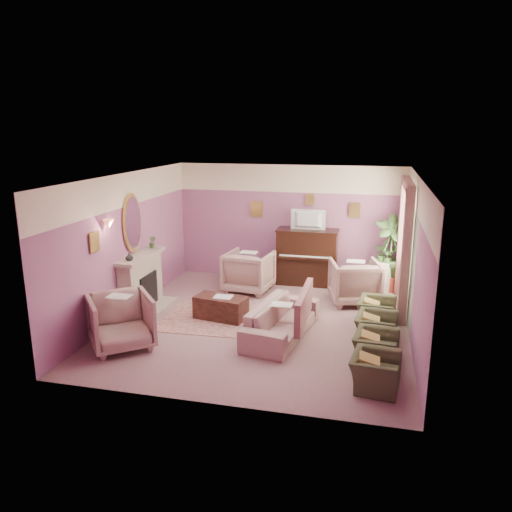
% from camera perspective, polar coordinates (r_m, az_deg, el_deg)
% --- Properties ---
extents(floor, '(5.50, 6.00, 0.01)m').
position_cam_1_polar(floor, '(9.71, 0.61, -7.61)').
color(floor, '#94696C').
rests_on(floor, ground).
extents(ceiling, '(5.50, 6.00, 0.01)m').
position_cam_1_polar(ceiling, '(9.04, 0.65, 9.07)').
color(ceiling, white).
rests_on(ceiling, wall_back).
extents(wall_back, '(5.50, 0.02, 2.80)m').
position_cam_1_polar(wall_back, '(12.15, 3.80, 3.77)').
color(wall_back, '#845483').
rests_on(wall_back, floor).
extents(wall_front, '(5.50, 0.02, 2.80)m').
position_cam_1_polar(wall_front, '(6.51, -5.31, -5.82)').
color(wall_front, '#845483').
rests_on(wall_front, floor).
extents(wall_left, '(0.02, 6.00, 2.80)m').
position_cam_1_polar(wall_left, '(10.23, -14.57, 1.29)').
color(wall_left, '#845483').
rests_on(wall_left, floor).
extents(wall_right, '(0.02, 6.00, 2.80)m').
position_cam_1_polar(wall_right, '(9.09, 17.79, -0.57)').
color(wall_right, '#845483').
rests_on(wall_right, floor).
extents(picture_rail_band, '(5.50, 0.01, 0.65)m').
position_cam_1_polar(picture_rail_band, '(11.99, 3.88, 8.82)').
color(picture_rail_band, '#FFECCC').
rests_on(picture_rail_band, wall_back).
extents(stripe_panel, '(0.01, 3.00, 2.15)m').
position_cam_1_polar(stripe_panel, '(10.42, 17.11, -0.49)').
color(stripe_panel, '#A1B692').
rests_on(stripe_panel, wall_right).
extents(fireplace_surround, '(0.30, 1.40, 1.10)m').
position_cam_1_polar(fireplace_surround, '(10.55, -13.00, -3.01)').
color(fireplace_surround, '#B5A48C').
rests_on(fireplace_surround, floor).
extents(fireplace_inset, '(0.18, 0.72, 0.68)m').
position_cam_1_polar(fireplace_inset, '(10.55, -12.47, -3.83)').
color(fireplace_inset, black).
rests_on(fireplace_inset, floor).
extents(fire_ember, '(0.06, 0.54, 0.10)m').
position_cam_1_polar(fire_ember, '(10.59, -12.22, -4.77)').
color(fire_ember, orange).
rests_on(fire_ember, floor).
extents(mantel_shelf, '(0.40, 1.55, 0.07)m').
position_cam_1_polar(mantel_shelf, '(10.38, -13.03, -0.02)').
color(mantel_shelf, '#B5A48C').
rests_on(mantel_shelf, fireplace_surround).
extents(hearth, '(0.55, 1.50, 0.02)m').
position_cam_1_polar(hearth, '(10.63, -11.87, -5.86)').
color(hearth, '#B5A48C').
rests_on(hearth, floor).
extents(mirror_frame, '(0.04, 0.72, 1.20)m').
position_cam_1_polar(mirror_frame, '(10.30, -13.95, 3.70)').
color(mirror_frame, '#D6B853').
rests_on(mirror_frame, wall_left).
extents(mirror_glass, '(0.01, 0.60, 1.06)m').
position_cam_1_polar(mirror_glass, '(10.29, -13.82, 3.69)').
color(mirror_glass, white).
rests_on(mirror_glass, wall_left).
extents(sconce_shade, '(0.20, 0.20, 0.16)m').
position_cam_1_polar(sconce_shade, '(9.32, -16.51, 3.55)').
color(sconce_shade, '#FD966E').
rests_on(sconce_shade, wall_left).
extents(piano, '(1.40, 0.60, 1.30)m').
position_cam_1_polar(piano, '(11.93, 5.84, -0.16)').
color(piano, black).
rests_on(piano, floor).
extents(piano_keyshelf, '(1.30, 0.12, 0.06)m').
position_cam_1_polar(piano_keyshelf, '(11.58, 5.61, -0.25)').
color(piano_keyshelf, black).
rests_on(piano_keyshelf, piano).
extents(piano_keys, '(1.20, 0.08, 0.02)m').
position_cam_1_polar(piano_keys, '(11.57, 5.62, -0.06)').
color(piano_keys, white).
rests_on(piano_keys, piano).
extents(piano_top, '(1.45, 0.65, 0.04)m').
position_cam_1_polar(piano_top, '(11.78, 5.92, 2.95)').
color(piano_top, black).
rests_on(piano_top, piano).
extents(television, '(0.80, 0.12, 0.48)m').
position_cam_1_polar(television, '(11.68, 5.93, 4.29)').
color(television, black).
rests_on(television, piano).
extents(print_back_left, '(0.30, 0.03, 0.38)m').
position_cam_1_polar(print_back_left, '(12.21, 0.08, 5.39)').
color(print_back_left, '#D6B853').
rests_on(print_back_left, wall_back).
extents(print_back_right, '(0.26, 0.03, 0.34)m').
position_cam_1_polar(print_back_right, '(11.89, 11.21, 5.15)').
color(print_back_right, '#D6B853').
rests_on(print_back_right, wall_back).
extents(print_back_mid, '(0.22, 0.03, 0.26)m').
position_cam_1_polar(print_back_mid, '(11.94, 6.19, 6.45)').
color(print_back_mid, '#D6B853').
rests_on(print_back_mid, wall_back).
extents(print_left_wall, '(0.03, 0.28, 0.36)m').
position_cam_1_polar(print_left_wall, '(9.13, -17.97, 1.55)').
color(print_left_wall, '#D6B853').
rests_on(print_left_wall, wall_left).
extents(window_blind, '(0.03, 1.40, 1.80)m').
position_cam_1_polar(window_blind, '(10.53, 17.09, 3.16)').
color(window_blind, beige).
rests_on(window_blind, wall_right).
extents(curtain_left, '(0.16, 0.34, 2.60)m').
position_cam_1_polar(curtain_left, '(9.71, 16.74, -0.16)').
color(curtain_left, '#945A5C').
rests_on(curtain_left, floor).
extents(curtain_right, '(0.16, 0.34, 2.60)m').
position_cam_1_polar(curtain_right, '(11.50, 16.31, 2.10)').
color(curtain_right, '#945A5C').
rests_on(curtain_right, floor).
extents(pelmet, '(0.16, 2.20, 0.16)m').
position_cam_1_polar(pelmet, '(10.40, 17.00, 7.83)').
color(pelmet, '#945A5C').
rests_on(pelmet, wall_right).
extents(mantel_plant, '(0.16, 0.16, 0.28)m').
position_cam_1_polar(mantel_plant, '(10.81, -11.75, 1.56)').
color(mantel_plant, '#3E6530').
rests_on(mantel_plant, mantel_shelf).
extents(mantel_vase, '(0.16, 0.16, 0.16)m').
position_cam_1_polar(mantel_vase, '(9.92, -14.29, -0.11)').
color(mantel_vase, '#FFECCC').
rests_on(mantel_vase, mantel_shelf).
extents(area_rug, '(2.57, 1.90, 0.01)m').
position_cam_1_polar(area_rug, '(9.90, -3.16, -7.15)').
color(area_rug, '#A66C64').
rests_on(area_rug, floor).
extents(coffee_table, '(1.07, 0.67, 0.45)m').
position_cam_1_polar(coffee_table, '(9.85, -4.03, -5.91)').
color(coffee_table, '#391B15').
rests_on(coffee_table, floor).
extents(table_paper, '(0.35, 0.28, 0.01)m').
position_cam_1_polar(table_paper, '(9.76, -3.78, -4.67)').
color(table_paper, silver).
rests_on(table_paper, coffee_table).
extents(sofa, '(0.69, 2.08, 0.84)m').
position_cam_1_polar(sofa, '(8.99, 2.94, -6.61)').
color(sofa, tan).
rests_on(sofa, floor).
extents(sofa_throw, '(0.11, 1.58, 0.58)m').
position_cam_1_polar(sofa_throw, '(8.86, 5.51, -5.72)').
color(sofa_throw, '#945A5C').
rests_on(sofa_throw, sofa).
extents(floral_armchair_left, '(0.99, 0.99, 1.03)m').
position_cam_1_polar(floral_armchair_left, '(11.36, -0.83, -1.54)').
color(floral_armchair_left, tan).
rests_on(floral_armchair_left, floor).
extents(floral_armchair_right, '(0.99, 0.99, 1.03)m').
position_cam_1_polar(floral_armchair_right, '(10.82, 11.23, -2.66)').
color(floral_armchair_right, tan).
rests_on(floral_armchair_right, floor).
extents(floral_armchair_front, '(0.99, 0.99, 1.03)m').
position_cam_1_polar(floral_armchair_front, '(8.80, -15.20, -6.94)').
color(floral_armchair_front, tan).
rests_on(floral_armchair_front, floor).
extents(olive_chair_a, '(0.54, 0.77, 0.67)m').
position_cam_1_polar(olive_chair_a, '(7.52, 13.51, -12.15)').
color(olive_chair_a, '#464A2C').
rests_on(olive_chair_a, floor).
extents(olive_chair_b, '(0.54, 0.77, 0.67)m').
position_cam_1_polar(olive_chair_b, '(8.26, 13.55, -9.63)').
color(olive_chair_b, '#464A2C').
rests_on(olive_chair_b, floor).
extents(olive_chair_c, '(0.54, 0.77, 0.67)m').
position_cam_1_polar(olive_chair_c, '(9.02, 13.59, -7.54)').
color(olive_chair_c, '#464A2C').
rests_on(olive_chair_c, floor).
extents(olive_chair_d, '(0.54, 0.77, 0.67)m').
position_cam_1_polar(olive_chair_d, '(9.79, 13.62, -5.77)').
color(olive_chair_d, '#464A2C').
rests_on(olive_chair_d, floor).
extents(side_table, '(0.52, 0.52, 0.70)m').
position_cam_1_polar(side_table, '(11.80, 14.02, -2.21)').
color(side_table, white).
rests_on(side_table, floor).
extents(side_plant_big, '(0.30, 0.30, 0.34)m').
position_cam_1_polar(side_plant_big, '(11.66, 14.17, 0.23)').
color(side_plant_big, '#3E6530').
rests_on(side_plant_big, side_table).
extents(side_plant_small, '(0.16, 0.16, 0.28)m').
position_cam_1_polar(side_plant_small, '(11.57, 14.76, -0.06)').
color(side_plant_small, '#3E6530').
rests_on(side_plant_small, side_table).
extents(palm_pot, '(0.34, 0.34, 0.34)m').
position_cam_1_polar(palm_pot, '(11.87, 14.89, -3.08)').
color(palm_pot, '#AD3F30').
rests_on(palm_pot, floor).
extents(palm_plant, '(0.76, 0.76, 1.44)m').
position_cam_1_polar(palm_plant, '(11.64, 15.17, 1.10)').
color(palm_plant, '#3E6530').
rests_on(palm_plant, palm_pot).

